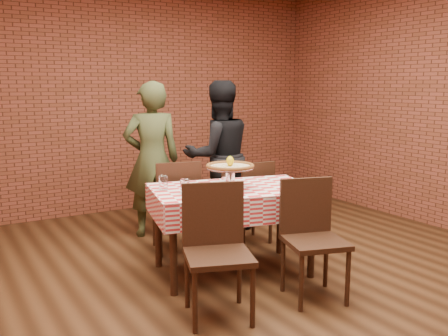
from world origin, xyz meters
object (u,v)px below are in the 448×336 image
at_px(table, 233,231).
at_px(diner_olive, 152,160).
at_px(pizza_stand, 230,178).
at_px(water_glass_right, 163,183).
at_px(condiment_caddy, 228,174).
at_px(chair_far_left, 175,205).
at_px(pizza, 230,167).
at_px(chair_near_left, 218,254).
at_px(diner_black, 219,156).
at_px(chair_near_right, 315,242).
at_px(chair_far_right, 249,201).
at_px(water_glass_left, 185,186).

height_order(table, diner_olive, diner_olive).
height_order(pizza_stand, water_glass_right, pizza_stand).
relative_size(condiment_caddy, chair_far_left, 0.15).
relative_size(pizza, chair_near_left, 0.44).
xyz_separation_m(water_glass_right, chair_far_left, (0.38, 0.57, -0.36)).
bearing_deg(pizza_stand, diner_black, 63.50).
distance_m(water_glass_right, diner_olive, 1.22).
height_order(pizza, chair_far_left, pizza).
xyz_separation_m(table, chair_near_right, (0.24, -0.79, 0.08)).
bearing_deg(pizza, chair_near_right, -69.55).
bearing_deg(table, water_glass_right, 157.89).
xyz_separation_m(chair_far_left, chair_far_right, (0.76, -0.16, -0.02)).
bearing_deg(table, pizza, -149.95).
bearing_deg(chair_far_right, pizza, 47.42).
height_order(table, pizza, pizza).
height_order(water_glass_right, chair_near_left, chair_near_left).
distance_m(water_glass_right, condiment_caddy, 0.66).
bearing_deg(condiment_caddy, chair_far_right, 36.93).
xyz_separation_m(chair_near_left, chair_far_right, (1.14, 1.31, -0.04)).
relative_size(pizza, chair_far_right, 0.48).
height_order(water_glass_right, condiment_caddy, condiment_caddy).
bearing_deg(chair_near_left, chair_far_right, 68.53).
bearing_deg(water_glass_right, chair_far_left, 56.50).
xyz_separation_m(pizza_stand, chair_far_left, (-0.13, 0.82, -0.39)).
bearing_deg(chair_far_right, water_glass_right, 21.34).
distance_m(water_glass_right, chair_near_left, 0.97).
xyz_separation_m(chair_far_left, diner_olive, (0.01, 0.58, 0.38)).
height_order(water_glass_left, water_glass_right, same).
distance_m(pizza_stand, chair_far_left, 0.92).
bearing_deg(pizza, chair_far_left, 98.79).
bearing_deg(water_glass_left, pizza_stand, -3.16).
distance_m(diner_olive, diner_black, 0.75).
bearing_deg(pizza_stand, water_glass_left, 176.84).
bearing_deg(chair_far_left, chair_near_left, 89.91).
xyz_separation_m(pizza_stand, chair_near_left, (-0.50, -0.66, -0.38)).
bearing_deg(water_glass_right, condiment_caddy, 3.19).
relative_size(table, pizza, 3.29).
xyz_separation_m(pizza_stand, diner_black, (0.62, 1.24, -0.01)).
height_order(pizza, diner_black, diner_black).
height_order(pizza, condiment_caddy, pizza).
height_order(pizza, chair_far_right, pizza).
bearing_deg(condiment_caddy, chair_near_left, -125.77).
height_order(water_glass_right, chair_far_left, chair_far_left).
xyz_separation_m(chair_near_left, chair_far_left, (0.37, 1.47, -0.01)).
height_order(pizza, diner_olive, diner_olive).
bearing_deg(water_glass_right, chair_near_right, -51.99).
xyz_separation_m(pizza_stand, pizza, (-0.00, 0.00, 0.10)).
distance_m(pizza, chair_near_right, 0.95).
bearing_deg(diner_olive, water_glass_left, 91.75).
distance_m(water_glass_right, chair_near_right, 1.33).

